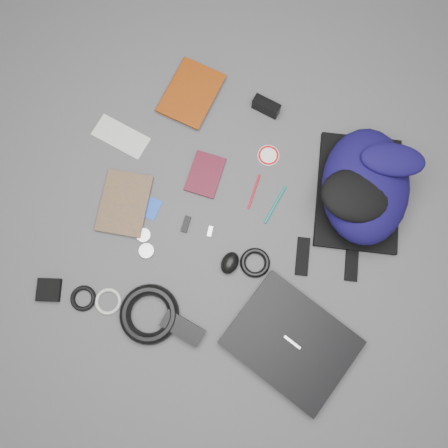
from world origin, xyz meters
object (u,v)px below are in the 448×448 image
at_px(laptop, 291,342).
at_px(dvd_case, 205,174).
at_px(textbook_red, 170,84).
at_px(compact_camera, 266,106).
at_px(mouse, 230,263).
at_px(power_brick, 183,328).
at_px(backpack, 365,186).
at_px(pouch, 49,290).
at_px(comic_book, 102,199).

bearing_deg(laptop, dvd_case, 154.19).
xyz_separation_m(textbook_red, compact_camera, (0.38, 0.07, 0.02)).
bearing_deg(compact_camera, mouse, -74.53).
distance_m(textbook_red, power_brick, 0.92).
distance_m(backpack, power_brick, 0.80).
xyz_separation_m(dvd_case, power_brick, (0.18, -0.53, 0.01)).
relative_size(compact_camera, power_brick, 0.71).
height_order(backpack, dvd_case, backpack).
bearing_deg(textbook_red, power_brick, -60.12).
distance_m(laptop, pouch, 0.86).
relative_size(dvd_case, power_brick, 1.09).
bearing_deg(dvd_case, power_brick, -79.93).
distance_m(backpack, dvd_case, 0.57).
bearing_deg(textbook_red, compact_camera, 10.25).
bearing_deg(pouch, mouse, 35.01).
distance_m(laptop, comic_book, 0.85).
xyz_separation_m(mouse, pouch, (-0.53, -0.37, -0.01)).
height_order(textbook_red, pouch, textbook_red).
bearing_deg(pouch, backpack, 44.36).
bearing_deg(laptop, backpack, 101.46).
distance_m(textbook_red, comic_book, 0.52).
bearing_deg(comic_book, power_brick, -46.18).
relative_size(dvd_case, pouch, 2.00).
relative_size(comic_book, dvd_case, 1.45).
relative_size(backpack, dvd_case, 2.90).
distance_m(dvd_case, compact_camera, 0.35).
relative_size(mouse, power_brick, 0.56).
height_order(backpack, mouse, backpack).
relative_size(laptop, comic_book, 1.70).
xyz_separation_m(backpack, dvd_case, (-0.53, -0.19, -0.09)).
height_order(laptop, dvd_case, laptop).
bearing_deg(mouse, compact_camera, 102.27).
distance_m(comic_book, power_brick, 0.55).
xyz_separation_m(textbook_red, pouch, (-0.01, -0.89, -0.00)).
height_order(comic_book, pouch, pouch).
bearing_deg(compact_camera, power_brick, -81.61).
xyz_separation_m(backpack, comic_book, (-0.83, -0.44, -0.09)).
bearing_deg(pouch, power_brick, 11.27).
xyz_separation_m(comic_book, compact_camera, (0.38, 0.59, 0.02)).
distance_m(laptop, power_brick, 0.38).
bearing_deg(pouch, compact_camera, 68.10).
relative_size(textbook_red, pouch, 3.07).
bearing_deg(dvd_case, compact_camera, 66.25).
bearing_deg(textbook_red, laptop, -39.79).
bearing_deg(compact_camera, comic_book, -120.91).
relative_size(backpack, mouse, 5.68).
relative_size(laptop, compact_camera, 3.80).
relative_size(backpack, comic_book, 2.00).
bearing_deg(backpack, comic_book, -171.86).
height_order(backpack, power_brick, backpack).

